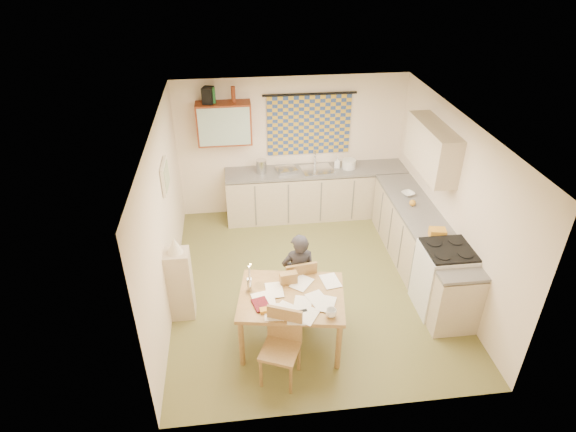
{
  "coord_description": "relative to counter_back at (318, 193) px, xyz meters",
  "views": [
    {
      "loc": [
        -1.02,
        -5.61,
        4.61
      ],
      "look_at": [
        -0.31,
        0.2,
        1.07
      ],
      "focal_mm": 30.0,
      "sensor_mm": 36.0,
      "label": 1
    }
  ],
  "objects": [
    {
      "name": "magazine",
      "position": [
        -1.35,
        -3.24,
        0.31
      ],
      "size": [
        0.3,
        0.33,
        0.02
      ],
      "primitive_type": "imported",
      "rotation": [
        0.0,
        0.0,
        0.26
      ],
      "color": "maroon",
      "rests_on": "dining_table"
    },
    {
      "name": "book",
      "position": [
        -1.31,
        -3.13,
        0.31
      ],
      "size": [
        0.24,
        0.28,
        0.02
      ],
      "primitive_type": "imported",
      "rotation": [
        0.0,
        0.0,
        -0.17
      ],
      "color": "orange",
      "rests_on": "dining_table"
    },
    {
      "name": "wall_left",
      "position": [
        -2.46,
        -1.95,
        0.8
      ],
      "size": [
        0.02,
        4.5,
        2.5
      ],
      "primitive_type": "cube",
      "color": "#F6E0C4",
      "rests_on": "floor"
    },
    {
      "name": "speaker",
      "position": [
        -1.82,
        0.13,
        1.83
      ],
      "size": [
        0.21,
        0.24,
        0.26
      ],
      "primitive_type": "cube",
      "rotation": [
        0.0,
        0.0,
        -0.29
      ],
      "color": "black",
      "rests_on": "wall_cabinet"
    },
    {
      "name": "letter_rack",
      "position": [
        -0.89,
        -2.85,
        0.38
      ],
      "size": [
        0.23,
        0.12,
        0.16
      ],
      "primitive_type": "cube",
      "rotation": [
        0.0,
        0.0,
        0.11
      ],
      "color": "brown",
      "rests_on": "dining_table"
    },
    {
      "name": "stove",
      "position": [
        1.25,
        -2.7,
        0.05
      ],
      "size": [
        0.65,
        0.65,
        1.0
      ],
      "color": "white",
      "rests_on": "floor"
    },
    {
      "name": "candle_flame",
      "position": [
        -1.36,
        -2.95,
        0.71
      ],
      "size": [
        0.02,
        0.02,
        0.02
      ],
      "primitive_type": "sphere",
      "color": "#FFCC66",
      "rests_on": "dining_table"
    },
    {
      "name": "fruit_orange",
      "position": [
        1.2,
        -1.43,
        0.52
      ],
      "size": [
        0.1,
        0.1,
        0.1
      ],
      "primitive_type": "sphere",
      "color": "orange",
      "rests_on": "counter_right"
    },
    {
      "name": "soap_bottle",
      "position": [
        0.34,
        0.05,
        0.57
      ],
      "size": [
        0.14,
        0.15,
        0.2
      ],
      "primitive_type": "imported",
      "rotation": [
        0.0,
        0.0,
        -0.3
      ],
      "color": "white",
      "rests_on": "counter_back"
    },
    {
      "name": "wall_cabinet",
      "position": [
        -1.6,
        0.13,
        1.35
      ],
      "size": [
        0.9,
        0.34,
        0.7
      ],
      "primitive_type": "cube",
      "color": "maroon",
      "rests_on": "wall_back"
    },
    {
      "name": "candle",
      "position": [
        -1.38,
        -2.97,
        0.59
      ],
      "size": [
        0.03,
        0.03,
        0.22
      ],
      "primitive_type": "cylinder",
      "rotation": [
        0.0,
        0.0,
        -0.42
      ],
      "color": "white",
      "rests_on": "dining_table"
    },
    {
      "name": "chair_near",
      "position": [
        -1.08,
        -3.66,
        -0.17
      ],
      "size": [
        0.55,
        0.55,
        0.92
      ],
      "rotation": [
        0.0,
        0.0,
        -0.4
      ],
      "color": "brown",
      "rests_on": "floor"
    },
    {
      "name": "mug",
      "position": [
        -0.47,
        -3.5,
        0.35
      ],
      "size": [
        0.14,
        0.14,
        0.1
      ],
      "primitive_type": "imported",
      "rotation": [
        0.0,
        0.0,
        -0.04
      ],
      "color": "white",
      "rests_on": "dining_table"
    },
    {
      "name": "bowl",
      "position": [
        1.25,
        -1.09,
        0.49
      ],
      "size": [
        0.32,
        0.32,
        0.05
      ],
      "primitive_type": "imported",
      "rotation": [
        0.0,
        0.0,
        0.35
      ],
      "color": "white",
      "rests_on": "counter_right"
    },
    {
      "name": "wall_right",
      "position": [
        1.56,
        -1.95,
        0.8
      ],
      "size": [
        0.02,
        4.5,
        2.5
      ],
      "primitive_type": "cube",
      "color": "#F6E0C4",
      "rests_on": "floor"
    },
    {
      "name": "counter_right",
      "position": [
        1.25,
        -1.82,
        -0.0
      ],
      "size": [
        0.62,
        2.95,
        0.92
      ],
      "color": "tan",
      "rests_on": "floor"
    },
    {
      "name": "dish_rack",
      "position": [
        -0.58,
        0.0,
        0.5
      ],
      "size": [
        0.4,
        0.36,
        0.06
      ],
      "primitive_type": "cube",
      "rotation": [
        0.0,
        0.0,
        0.19
      ],
      "color": "silver",
      "rests_on": "counter_back"
    },
    {
      "name": "person",
      "position": [
        -0.71,
        -2.53,
        0.17
      ],
      "size": [
        0.48,
        0.33,
        1.25
      ],
      "primitive_type": "imported",
      "rotation": [
        0.0,
        0.0,
        3.18
      ],
      "color": "black",
      "rests_on": "floor"
    },
    {
      "name": "framed_print",
      "position": [
        -2.42,
        -1.55,
        1.25
      ],
      "size": [
        0.04,
        0.5,
        0.4
      ],
      "primitive_type": "cube",
      "color": "beige",
      "rests_on": "wall_left"
    },
    {
      "name": "lampshade",
      "position": [
        -2.29,
        -2.42,
        0.7
      ],
      "size": [
        0.2,
        0.2,
        0.22
      ],
      "primitive_type": "cone",
      "color": "beige",
      "rests_on": "shelf_stand"
    },
    {
      "name": "floor",
      "position": [
        -0.45,
        -1.95,
        -0.46
      ],
      "size": [
        4.0,
        4.5,
        0.02
      ],
      "primitive_type": "cube",
      "color": "brown",
      "rests_on": "ground"
    },
    {
      "name": "wall_front",
      "position": [
        -0.45,
        -4.21,
        0.8
      ],
      "size": [
        4.0,
        0.02,
        2.5
      ],
      "primitive_type": "cube",
      "color": "#F6E0C4",
      "rests_on": "floor"
    },
    {
      "name": "chair_far",
      "position": [
        -0.73,
        -2.54,
        -0.17
      ],
      "size": [
        0.47,
        0.47,
        0.91
      ],
      "rotation": [
        0.0,
        0.0,
        3.29
      ],
      "color": "brown",
      "rests_on": "floor"
    },
    {
      "name": "sink",
      "position": [
        -0.03,
        -0.0,
        0.43
      ],
      "size": [
        0.6,
        0.52,
        0.1
      ],
      "primitive_type": "cube",
      "rotation": [
        0.0,
        0.0,
        0.13
      ],
      "color": "silver",
      "rests_on": "counter_back"
    },
    {
      "name": "shelf_stand",
      "position": [
        -2.29,
        -2.42,
        0.07
      ],
      "size": [
        0.32,
        0.3,
        1.04
      ],
      "primitive_type": "cube",
      "color": "tan",
      "rests_on": "floor"
    },
    {
      "name": "orange_box",
      "position": [
        -1.23,
        -3.33,
        0.32
      ],
      "size": [
        0.13,
        0.09,
        0.04
      ],
      "primitive_type": "cube",
      "rotation": [
        0.0,
        0.0,
        0.12
      ],
      "color": "orange",
      "rests_on": "dining_table"
    },
    {
      "name": "mixing_bowl",
      "position": [
        0.54,
        0.0,
        0.55
      ],
      "size": [
        0.26,
        0.26,
        0.16
      ],
      "primitive_type": "cylinder",
      "rotation": [
        0.0,
        0.0,
        -0.08
      ],
      "color": "white",
      "rests_on": "counter_back"
    },
    {
      "name": "window_blind",
      "position": [
        -0.15,
        0.27,
        1.2
      ],
      "size": [
        1.45,
        0.03,
        1.05
      ],
      "primitive_type": "cube",
      "color": "navy",
      "rests_on": "wall_back"
    },
    {
      "name": "upper_cabinet_right",
      "position": [
        1.38,
        -1.4,
        1.4
      ],
      "size": [
        0.34,
        1.3,
        0.7
      ],
      "primitive_type": "cube",
      "color": "tan",
      "rests_on": "wall_right"
    },
    {
      "name": "papers",
      "position": [
        -0.85,
        -3.2,
        0.31
      ],
      "size": [
        1.15,
        0.95,
        0.02
      ],
      "rotation": [
        0.0,
        0.0,
        -0.17
      ],
      "color": "white",
      "rests_on": "dining_table"
    },
    {
      "name": "bottle_green",
      "position": [
        -1.74,
        0.13,
        1.83
      ],
      "size": [
        0.08,
        0.08,
        0.26
      ],
      "primitive_type": "cylinder",
      "rotation": [
        0.0,
        0.0,
        -0.19
      ],
      "color": "#195926",
      "rests_on": "wall_cabinet"
    },
    {
      "name": "bottle_brown",
      "position": [
        -1.42,
        0.13,
        1.83
      ],
      "size": [
        0.09,
        0.09,
        0.26
      ],
      "primitive_type": "cylinder",
      "rotation": [
        0.0,
        0.0,
        0.28
      ],
      "color": "maroon",
      "rests_on": "wall_cabinet"
    },
    {
      "name": "counter_back",
      "position": [
        0.0,
        0.0,
        0.0
      ],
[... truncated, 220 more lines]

